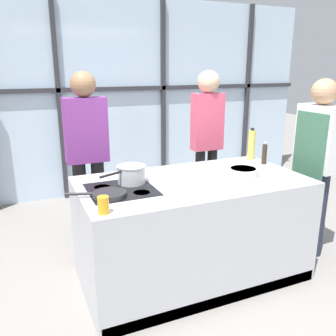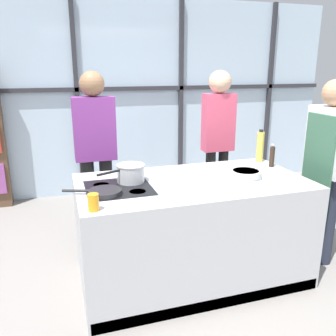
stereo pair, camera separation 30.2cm
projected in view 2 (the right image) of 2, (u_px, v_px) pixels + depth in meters
ground_plane at (191, 275)px, 3.27m from camera, size 18.00×18.00×0.00m
back_window_wall at (131, 98)px, 5.22m from camera, size 6.40×0.10×2.80m
demo_island at (192, 230)px, 3.14m from camera, size 1.95×1.03×0.91m
chef at (327, 162)px, 3.31m from camera, size 0.24×0.44×1.74m
spectator_far_left at (95, 146)px, 3.71m from camera, size 0.42×0.25×1.81m
spectator_center_left at (218, 135)px, 4.10m from camera, size 0.36×0.25×1.81m
frying_pan at (104, 192)px, 2.68m from camera, size 0.44×0.25×0.04m
saucepan at (131, 173)px, 2.96m from camera, size 0.41×0.26×0.15m
white_plate at (260, 187)px, 2.83m from camera, size 0.27×0.27×0.01m
mixing_bowl at (246, 174)px, 3.08m from camera, size 0.27×0.27×0.07m
oil_bottle at (260, 147)px, 3.58m from camera, size 0.07×0.07×0.33m
pepper_grinder at (272, 156)px, 3.41m from camera, size 0.05×0.05×0.22m
juice_glass_near at (93, 202)px, 2.37m from camera, size 0.08×0.08×0.12m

